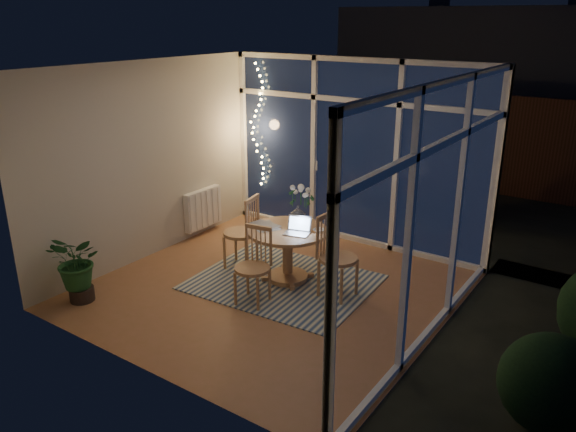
{
  "coord_description": "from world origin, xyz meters",
  "views": [
    {
      "loc": [
        3.61,
        -4.9,
        3.11
      ],
      "look_at": [
        0.05,
        0.25,
        0.87
      ],
      "focal_mm": 35.0,
      "sensor_mm": 36.0,
      "label": 1
    }
  ],
  "objects_px": {
    "dining_table": "(288,255)",
    "chair_left": "(240,231)",
    "potted_plant": "(79,270)",
    "chair_right": "(338,256)",
    "laptop": "(297,226)",
    "flower_vase": "(298,214)",
    "chair_front": "(252,267)"
  },
  "relations": [
    {
      "from": "dining_table",
      "to": "flower_vase",
      "type": "relative_size",
      "value": 4.69
    },
    {
      "from": "flower_vase",
      "to": "potted_plant",
      "type": "height_order",
      "value": "flower_vase"
    },
    {
      "from": "chair_left",
      "to": "laptop",
      "type": "bearing_deg",
      "value": 75.41
    },
    {
      "from": "dining_table",
      "to": "chair_front",
      "type": "distance_m",
      "value": 0.73
    },
    {
      "from": "flower_vase",
      "to": "potted_plant",
      "type": "distance_m",
      "value": 2.67
    },
    {
      "from": "laptop",
      "to": "potted_plant",
      "type": "relative_size",
      "value": 0.38
    },
    {
      "from": "chair_left",
      "to": "chair_front",
      "type": "xyz_separation_m",
      "value": [
        0.74,
        -0.7,
        -0.04
      ]
    },
    {
      "from": "potted_plant",
      "to": "laptop",
      "type": "bearing_deg",
      "value": 43.43
    },
    {
      "from": "dining_table",
      "to": "chair_front",
      "type": "height_order",
      "value": "chair_front"
    },
    {
      "from": "chair_right",
      "to": "chair_front",
      "type": "height_order",
      "value": "chair_right"
    },
    {
      "from": "chair_right",
      "to": "dining_table",
      "type": "bearing_deg",
      "value": 92.9
    },
    {
      "from": "chair_left",
      "to": "chair_right",
      "type": "bearing_deg",
      "value": 78.01
    },
    {
      "from": "chair_left",
      "to": "chair_right",
      "type": "relative_size",
      "value": 0.99
    },
    {
      "from": "chair_left",
      "to": "chair_right",
      "type": "height_order",
      "value": "chair_right"
    },
    {
      "from": "dining_table",
      "to": "chair_right",
      "type": "height_order",
      "value": "chair_right"
    },
    {
      "from": "dining_table",
      "to": "potted_plant",
      "type": "xyz_separation_m",
      "value": [
        -1.65,
        -1.79,
        0.04
      ]
    },
    {
      "from": "chair_right",
      "to": "chair_front",
      "type": "distance_m",
      "value": 1.0
    },
    {
      "from": "chair_right",
      "to": "chair_left",
      "type": "bearing_deg",
      "value": 94.84
    },
    {
      "from": "chair_right",
      "to": "chair_front",
      "type": "relative_size",
      "value": 1.11
    },
    {
      "from": "chair_right",
      "to": "potted_plant",
      "type": "height_order",
      "value": "chair_right"
    },
    {
      "from": "chair_left",
      "to": "chair_front",
      "type": "distance_m",
      "value": 1.02
    },
    {
      "from": "flower_vase",
      "to": "chair_right",
      "type": "bearing_deg",
      "value": -22.75
    },
    {
      "from": "flower_vase",
      "to": "chair_front",
      "type": "bearing_deg",
      "value": -86.2
    },
    {
      "from": "dining_table",
      "to": "potted_plant",
      "type": "distance_m",
      "value": 2.44
    },
    {
      "from": "chair_right",
      "to": "potted_plant",
      "type": "xyz_separation_m",
      "value": [
        -2.38,
        -1.77,
        -0.12
      ]
    },
    {
      "from": "laptop",
      "to": "flower_vase",
      "type": "height_order",
      "value": "laptop"
    },
    {
      "from": "chair_front",
      "to": "potted_plant",
      "type": "relative_size",
      "value": 1.2
    },
    {
      "from": "chair_front",
      "to": "laptop",
      "type": "relative_size",
      "value": 3.15
    },
    {
      "from": "dining_table",
      "to": "chair_left",
      "type": "relative_size",
      "value": 0.99
    },
    {
      "from": "dining_table",
      "to": "chair_right",
      "type": "bearing_deg",
      "value": -1.73
    },
    {
      "from": "chair_left",
      "to": "flower_vase",
      "type": "xyz_separation_m",
      "value": [
        0.67,
        0.33,
        0.28
      ]
    },
    {
      "from": "chair_front",
      "to": "potted_plant",
      "type": "distance_m",
      "value": 1.98
    }
  ]
}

